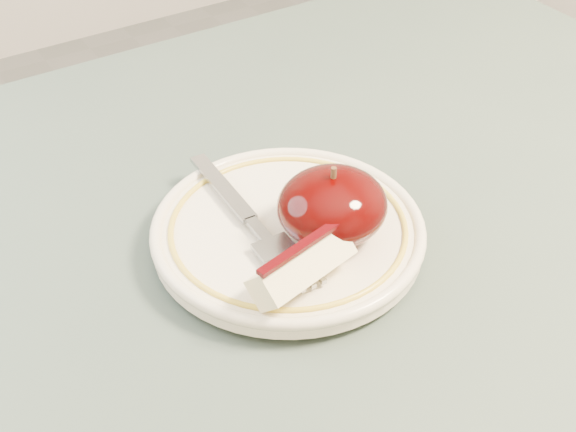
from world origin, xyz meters
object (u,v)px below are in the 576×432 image
fork (251,221)px  table (387,409)px  apple_half (332,206)px  plate (288,231)px

fork → table: bearing=-159.3°
apple_half → fork: (-0.04, 0.04, -0.02)m
table → plate: size_ratio=4.55×
apple_half → fork: 0.06m
table → apple_half: bearing=87.1°
table → apple_half: apple_half is taller
plate → apple_half: apple_half is taller
table → plate: bearing=99.7°
plate → fork: (-0.02, 0.01, 0.01)m
table → apple_half: size_ratio=11.50×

